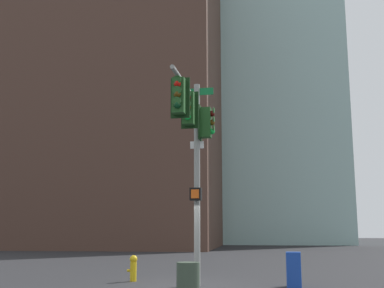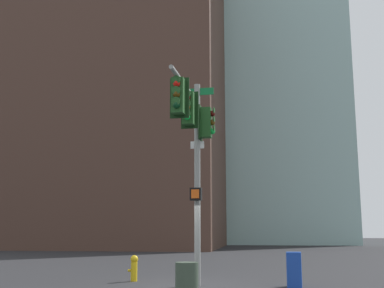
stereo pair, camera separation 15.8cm
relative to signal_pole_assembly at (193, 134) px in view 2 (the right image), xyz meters
name	(u,v)px [view 2 (the right image)]	position (x,y,z in m)	size (l,w,h in m)	color
ground_plane	(187,285)	(0.34, -1.10, -4.68)	(200.00, 200.00, 0.00)	#262628
signal_pole_assembly	(193,134)	(0.00, 0.00, 0.00)	(1.16, 4.14, 6.56)	gray
fire_hydrant	(134,267)	(2.31, -1.94, -4.20)	(0.34, 0.26, 0.87)	gold
litter_bin	(187,282)	(-0.22, 2.79, -4.20)	(0.56, 0.56, 0.95)	#384738
newspaper_box	(294,270)	(-3.00, -0.91, -4.15)	(0.44, 0.56, 1.05)	#193FA5
building_brick_nearside	(87,42)	(19.67, -42.65, 20.89)	(23.26, 18.34, 51.12)	brown
building_brick_midblock	(119,79)	(12.79, -34.31, 13.10)	(21.59, 18.63, 35.56)	#4C3328
building_glass_tower	(241,48)	(0.36, -58.23, 25.06)	(27.45, 29.40, 59.46)	#9EC6C1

